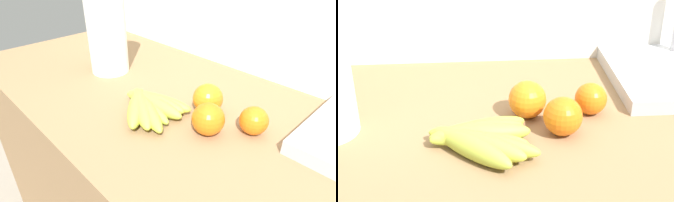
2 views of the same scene
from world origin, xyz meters
The scene contains 6 objects.
wall_back centered at (0.00, 0.34, 0.65)m, with size 2.02×0.06×1.30m, color silver.
banana_bunch centered at (-0.06, -0.08, 0.96)m, with size 0.21×0.19×0.04m.
orange_back_right centered at (0.10, -0.04, 0.98)m, with size 0.08×0.08×0.08m, color orange.
orange_center centered at (0.18, 0.03, 0.98)m, with size 0.07×0.07×0.07m, color orange.
orange_back_left centered at (0.05, 0.03, 0.98)m, with size 0.08×0.08×0.08m, color orange.
paper_towel_roll centered at (-0.34, 0.00, 1.09)m, with size 0.12×0.12×0.31m.
Camera 1 is at (0.43, -0.47, 1.34)m, focal length 30.44 mm.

